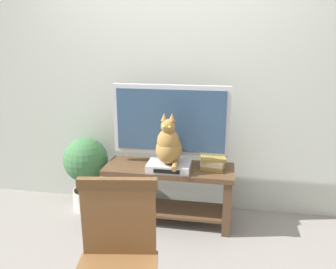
# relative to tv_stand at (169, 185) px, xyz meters

# --- Properties ---
(ground_plane) EXTENTS (12.00, 12.00, 0.00)m
(ground_plane) POSITION_rel_tv_stand_xyz_m (-0.02, -0.61, -0.36)
(ground_plane) COLOR gray
(back_wall) EXTENTS (7.00, 0.12, 2.80)m
(back_wall) POSITION_rel_tv_stand_xyz_m (-0.02, 0.40, 1.04)
(back_wall) COLOR #B7BCB2
(back_wall) RESTS_ON ground
(tv_stand) EXTENTS (1.14, 0.41, 0.53)m
(tv_stand) POSITION_rel_tv_stand_xyz_m (0.00, 0.00, 0.00)
(tv_stand) COLOR #513823
(tv_stand) RESTS_ON ground
(tv) EXTENTS (1.03, 0.20, 0.71)m
(tv) POSITION_rel_tv_stand_xyz_m (0.00, 0.09, 0.56)
(tv) COLOR #B7B7BC
(tv) RESTS_ON tv_stand
(media_box) EXTENTS (0.37, 0.23, 0.07)m
(media_box) POSITION_rel_tv_stand_xyz_m (0.01, -0.08, 0.21)
(media_box) COLOR #BCBCC1
(media_box) RESTS_ON tv_stand
(cat) EXTENTS (0.22, 0.32, 0.45)m
(cat) POSITION_rel_tv_stand_xyz_m (0.01, -0.09, 0.41)
(cat) COLOR olive
(cat) RESTS_ON media_box
(wooden_chair) EXTENTS (0.49, 0.50, 0.92)m
(wooden_chair) POSITION_rel_tv_stand_xyz_m (-0.06, -1.29, 0.17)
(wooden_chair) COLOR brown
(wooden_chair) RESTS_ON ground
(book_stack) EXTENTS (0.23, 0.21, 0.11)m
(book_stack) POSITION_rel_tv_stand_xyz_m (0.38, 0.03, 0.23)
(book_stack) COLOR olive
(book_stack) RESTS_ON tv_stand
(potted_plant) EXTENTS (0.42, 0.42, 0.72)m
(potted_plant) POSITION_rel_tv_stand_xyz_m (-0.83, 0.10, 0.07)
(potted_plant) COLOR beige
(potted_plant) RESTS_ON ground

